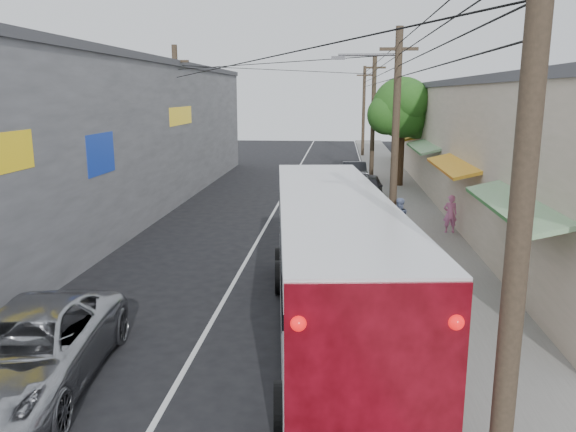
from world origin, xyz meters
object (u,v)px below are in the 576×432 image
(parked_car_mid, at_px, (367,188))
(pedestrian_near, at_px, (450,214))
(coach_bus, at_px, (332,264))
(pedestrian_far, at_px, (399,219))
(parked_car_far, at_px, (354,173))
(parked_suv, at_px, (353,198))
(jeepney, at_px, (28,351))

(parked_car_mid, relative_size, pedestrian_near, 2.69)
(coach_bus, distance_m, pedestrian_far, 8.83)
(coach_bus, bearing_deg, pedestrian_far, 67.72)
(parked_car_far, xyz_separation_m, pedestrian_near, (3.52, -12.95, 0.21))
(parked_car_mid, distance_m, parked_car_far, 5.78)
(coach_bus, height_order, parked_car_far, coach_bus)
(parked_suv, bearing_deg, jeepney, -117.36)
(parked_car_mid, relative_size, parked_car_far, 1.00)
(coach_bus, height_order, parked_car_mid, coach_bus)
(pedestrian_far, bearing_deg, parked_car_far, -92.02)
(parked_car_far, bearing_deg, pedestrian_far, -86.49)
(coach_bus, distance_m, pedestrian_near, 11.00)
(coach_bus, xyz_separation_m, parked_car_far, (1.09, 22.90, -1.05))
(parked_car_far, bearing_deg, coach_bus, -94.43)
(jeepney, bearing_deg, parked_car_far, 69.39)
(coach_bus, relative_size, parked_suv, 1.90)
(parked_suv, bearing_deg, parked_car_far, 83.18)
(jeepney, relative_size, parked_car_far, 1.34)
(jeepney, xyz_separation_m, parked_car_mid, (7.37, 20.24, -0.07))
(parked_suv, height_order, pedestrian_near, parked_suv)
(parked_car_mid, bearing_deg, pedestrian_near, -63.28)
(coach_bus, height_order, parked_suv, coach_bus)
(jeepney, distance_m, pedestrian_near, 16.67)
(jeepney, height_order, parked_car_far, jeepney)
(parked_suv, distance_m, pedestrian_near, 4.89)
(parked_suv, bearing_deg, coach_bus, -98.74)
(coach_bus, distance_m, parked_car_mid, 17.25)
(pedestrian_near, bearing_deg, jeepney, 48.21)
(pedestrian_far, bearing_deg, coach_bus, 66.86)
(coach_bus, bearing_deg, parked_car_mid, 78.27)
(parked_car_mid, xyz_separation_m, parked_car_far, (-0.52, 5.76, -0.02))
(parked_car_far, bearing_deg, jeepney, -106.47)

